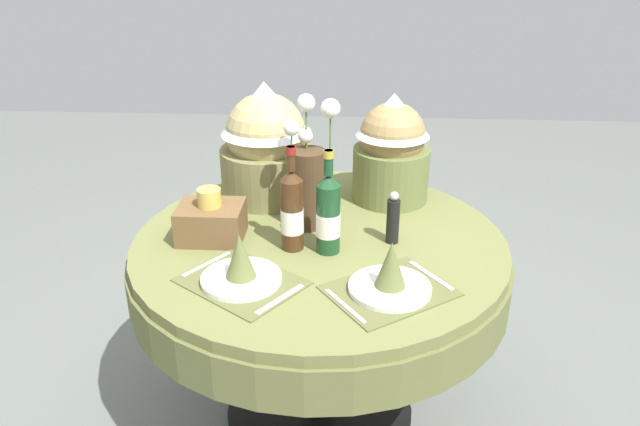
% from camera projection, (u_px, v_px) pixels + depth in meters
% --- Properties ---
extents(ground, '(8.00, 8.00, 0.00)m').
position_uv_depth(ground, '(320.00, 412.00, 2.42)').
color(ground, slate).
extents(dining_table, '(1.28, 1.28, 0.76)m').
position_uv_depth(dining_table, '(319.00, 272.00, 2.15)').
color(dining_table, olive).
rests_on(dining_table, ground).
extents(place_setting_left, '(0.43, 0.41, 0.16)m').
position_uv_depth(place_setting_left, '(241.00, 268.00, 1.82)').
color(place_setting_left, brown).
rests_on(place_setting_left, dining_table).
extents(place_setting_right, '(0.43, 0.41, 0.16)m').
position_uv_depth(place_setting_right, '(390.00, 277.00, 1.78)').
color(place_setting_right, brown).
rests_on(place_setting_right, dining_table).
extents(flower_vase, '(0.18, 0.12, 0.46)m').
position_uv_depth(flower_vase, '(309.00, 177.00, 2.11)').
color(flower_vase, '#47331E').
rests_on(flower_vase, dining_table).
extents(wine_bottle_left, '(0.08, 0.08, 0.34)m').
position_uv_depth(wine_bottle_left, '(328.00, 214.00, 1.96)').
color(wine_bottle_left, '#194223').
rests_on(wine_bottle_left, dining_table).
extents(wine_bottle_centre, '(0.07, 0.07, 0.35)m').
position_uv_depth(wine_bottle_centre, '(292.00, 210.00, 1.98)').
color(wine_bottle_centre, '#422814').
rests_on(wine_bottle_centre, dining_table).
extents(pepper_mill, '(0.04, 0.04, 0.18)m').
position_uv_depth(pepper_mill, '(393.00, 219.00, 2.04)').
color(pepper_mill, black).
rests_on(pepper_mill, dining_table).
extents(gift_tub_back_left, '(0.35, 0.35, 0.45)m').
position_uv_depth(gift_tub_back_left, '(266.00, 139.00, 2.32)').
color(gift_tub_back_left, olive).
rests_on(gift_tub_back_left, dining_table).
extents(gift_tub_back_right, '(0.29, 0.29, 0.41)m').
position_uv_depth(gift_tub_back_right, '(392.00, 145.00, 2.30)').
color(gift_tub_back_right, olive).
rests_on(gift_tub_back_right, dining_table).
extents(woven_basket_side_left, '(0.21, 0.17, 0.18)m').
position_uv_depth(woven_basket_side_left, '(211.00, 220.00, 2.07)').
color(woven_basket_side_left, brown).
rests_on(woven_basket_side_left, dining_table).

